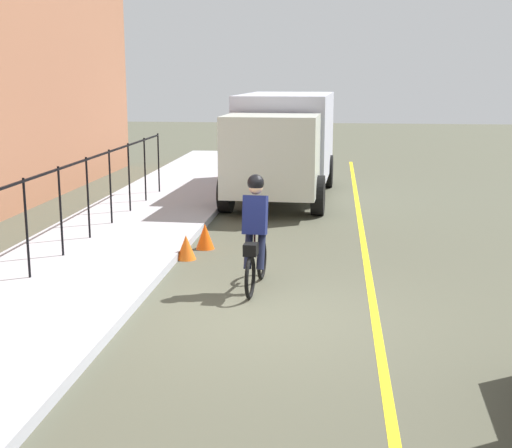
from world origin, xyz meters
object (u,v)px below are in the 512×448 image
(box_truck_background, at_px, (284,140))
(traffic_cone_near, at_px, (205,236))
(cyclist_lead, at_px, (255,233))
(traffic_cone_far, at_px, (186,247))

(box_truck_background, xyz_separation_m, traffic_cone_near, (-6.15, 1.06, -1.30))
(cyclist_lead, relative_size, traffic_cone_near, 3.64)
(cyclist_lead, xyz_separation_m, traffic_cone_near, (2.53, 1.27, -0.66))
(traffic_cone_near, relative_size, traffic_cone_far, 1.11)
(box_truck_background, relative_size, traffic_cone_near, 13.55)
(cyclist_lead, distance_m, traffic_cone_far, 2.35)
(cyclist_lead, xyz_separation_m, traffic_cone_far, (1.71, 1.47, -0.68))
(traffic_cone_near, distance_m, traffic_cone_far, 0.85)
(box_truck_background, bearing_deg, traffic_cone_near, -7.56)
(box_truck_background, height_order, traffic_cone_near, box_truck_background)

